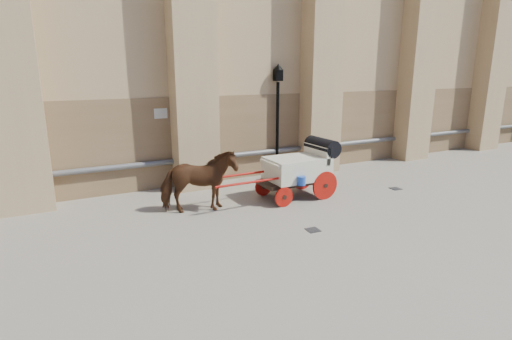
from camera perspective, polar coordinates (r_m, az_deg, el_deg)
ground at (r=10.96m, az=2.76°, el=-6.53°), size 90.00×90.00×0.00m
horse at (r=11.08m, az=-8.18°, el=-1.67°), size 2.21×1.32×1.74m
carriage at (r=12.38m, az=6.41°, el=0.50°), size 4.10×1.47×1.79m
street_lamp at (r=14.76m, az=3.10°, el=7.57°), size 0.38×0.38×4.07m
drain_grate_near at (r=10.10m, az=8.13°, el=-8.48°), size 0.34×0.34×0.01m
drain_grate_far at (r=14.13m, az=19.30°, el=-2.52°), size 0.35×0.35×0.01m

